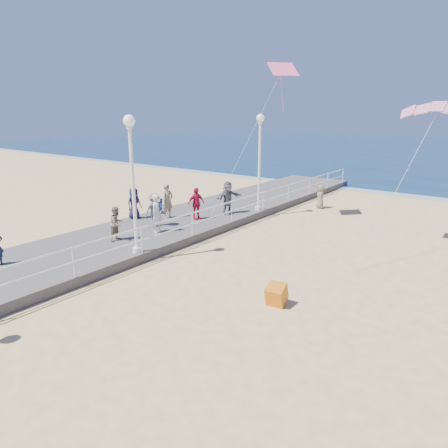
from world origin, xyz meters
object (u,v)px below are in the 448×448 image
Objects in this scene: spectator_1 at (117,223)px; spectator_6 at (168,201)px; woman_holding_toddler at (157,214)px; spectator_2 at (154,210)px; toddler_held at (162,206)px; spectator_3 at (196,204)px; spectator_5 at (228,198)px; lamp_post_mid at (132,171)px; lamp_post_far at (260,152)px; spectator_4 at (134,203)px; beach_walker_c at (320,197)px; box_kite at (276,296)px.

spectator_1 is 0.82× the size of spectator_6.
woman_holding_toddler reaches higher than spectator_2.
toddler_held is at bearing -137.68° from spectator_6.
spectator_3 is 2.06m from spectator_5.
woman_holding_toddler is at bearing -113.27° from spectator_2.
spectator_3 is (0.40, 4.76, 0.09)m from spectator_1.
lamp_post_mid is at bearing -115.08° from spectator_1.
toddler_held is 2.21m from spectator_1.
spectator_3 is (-1.47, -3.71, -2.42)m from lamp_post_far.
woman_holding_toddler is 1.98m from spectator_1.
spectator_4 is at bearing 140.35° from lamp_post_mid.
spectator_1 is 0.84× the size of spectator_5.
spectator_4 reaches higher than beach_walker_c.
spectator_2 is at bearing 48.04° from woman_holding_toddler.
box_kite is (6.36, -8.93, -3.36)m from lamp_post_far.
spectator_6 is (-0.65, 1.56, 0.09)m from spectator_2.
lamp_post_mid reaches higher than toddler_held.
lamp_post_mid reaches higher than spectator_5.
box_kite is (8.23, -0.47, -0.85)m from spectator_1.
spectator_5 is 6.51m from beach_walker_c.
spectator_1 is 3.69m from spectator_4.
spectator_3 is (0.72, 2.25, 0.02)m from spectator_2.
spectator_5 reaches higher than spectator_2.
lamp_post_far is 3.60× the size of beach_walker_c.
lamp_post_far is at bearing -4.50° from spectator_3.
spectator_4 reaches higher than spectator_1.
toddler_held reaches higher than spectator_1.
lamp_post_mid is 9.00m from lamp_post_far.
lamp_post_mid is 5.91m from spectator_4.
spectator_2 is (-0.85, 0.60, -0.08)m from woman_holding_toddler.
lamp_post_mid is 3.23× the size of spectator_4.
beach_walker_c is 13.76m from box_kite.
spectator_4 is at bearing 63.77° from woman_holding_toddler.
spectator_6 is at bearing 34.69° from spectator_2.
spectator_1 is at bearing -167.72° from spectator_3.
spectator_5 is at bearing -35.82° from spectator_4.
lamp_post_mid is at bearing -132.03° from spectator_2.
spectator_2 is at bearing -97.12° from spectator_4.
box_kite is at bearing -102.39° from spectator_1.
toddler_held is (-1.19, 2.58, -2.03)m from lamp_post_mid.
lamp_post_far is 6.81m from spectator_2.
lamp_post_far is 2.92× the size of spectator_6.
spectator_1 is at bearing 158.01° from woman_holding_toddler.
lamp_post_far is 3.23× the size of spectator_4.
woman_holding_toddler is 11.17m from beach_walker_c.
beach_walker_c is at bearing -27.81° from spectator_4.
box_kite is at bearing -113.15° from spectator_6.
lamp_post_far reaches higher than spectator_4.
lamp_post_mid is 8.87× the size of box_kite.
spectator_6 is (-1.64, 2.01, -0.32)m from toddler_held.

